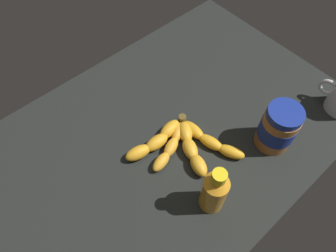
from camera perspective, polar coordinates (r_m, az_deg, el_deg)
The scene contains 4 objects.
ground_plane at distance 82.92cm, azimuth 0.29°, elevation -2.07°, with size 97.52×66.21×4.55cm, color black.
banana_bunch at distance 77.48cm, azimuth 2.55°, elevation -3.33°, with size 23.89×20.86×3.46cm.
peanut_butter_jar at distance 78.83cm, azimuth 19.61°, elevation -0.34°, with size 8.83×8.83×13.01cm.
honey_bottle at distance 67.11cm, azimuth 8.54°, elevation -11.76°, with size 5.51×5.51×15.49cm.
Camera 1 is at (28.49, 31.78, 68.82)cm, focal length 33.06 mm.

